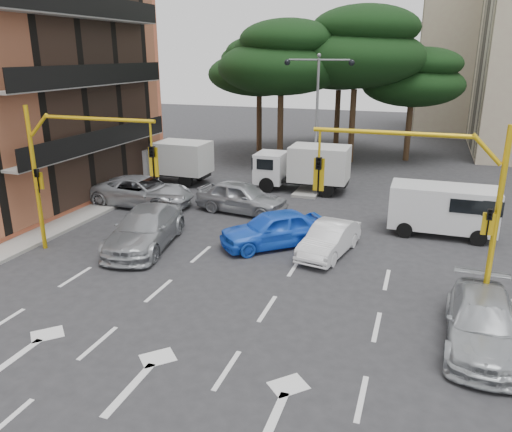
# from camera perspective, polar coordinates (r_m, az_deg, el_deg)

# --- Properties ---
(ground) EXTENTS (120.00, 120.00, 0.00)m
(ground) POSITION_cam_1_polar(r_m,az_deg,el_deg) (17.17, -5.16, -9.46)
(ground) COLOR #28282B
(ground) RESTS_ON ground
(median_strip) EXTENTS (1.40, 6.00, 0.15)m
(median_strip) POSITION_cam_1_polar(r_m,az_deg,el_deg) (31.50, 6.67, 3.58)
(median_strip) COLOR gray
(median_strip) RESTS_ON ground
(apartment_beige_far) EXTENTS (16.20, 12.15, 16.70)m
(apartment_beige_far) POSITION_cam_1_polar(r_m,az_deg,el_deg) (58.22, 26.61, 16.76)
(apartment_beige_far) COLOR tan
(apartment_beige_far) RESTS_ON ground
(pine_left_near) EXTENTS (9.15, 9.15, 10.23)m
(pine_left_near) POSITION_cam_1_polar(r_m,az_deg,el_deg) (37.24, 2.98, 17.63)
(pine_left_near) COLOR #382616
(pine_left_near) RESTS_ON ground
(pine_center) EXTENTS (9.98, 9.98, 11.16)m
(pine_center) POSITION_cam_1_polar(r_m,az_deg,el_deg) (38.16, 11.51, 18.36)
(pine_center) COLOR #382616
(pine_center) RESTS_ON ground
(pine_left_far) EXTENTS (8.32, 8.32, 9.30)m
(pine_left_far) POSITION_cam_1_polar(r_m,az_deg,el_deg) (41.96, 0.43, 16.76)
(pine_left_far) COLOR #382616
(pine_left_far) RESTS_ON ground
(pine_right) EXTENTS (7.49, 7.49, 8.37)m
(pine_right) POSITION_cam_1_polar(r_m,az_deg,el_deg) (39.85, 17.62, 14.88)
(pine_right) COLOR #382616
(pine_right) RESTS_ON ground
(pine_back) EXTENTS (9.15, 9.15, 10.23)m
(pine_back) POSITION_cam_1_polar(r_m,az_deg,el_deg) (43.41, 9.66, 17.48)
(pine_back) COLOR #382616
(pine_back) RESTS_ON ground
(signal_mast_right) EXTENTS (5.79, 0.37, 6.00)m
(signal_mast_right) POSITION_cam_1_polar(r_m,az_deg,el_deg) (16.35, 19.91, 2.70)
(signal_mast_right) COLOR gold
(signal_mast_right) RESTS_ON ground
(signal_mast_left) EXTENTS (5.79, 0.37, 6.00)m
(signal_mast_left) POSITION_cam_1_polar(r_m,az_deg,el_deg) (20.97, -20.54, 5.86)
(signal_mast_left) COLOR gold
(signal_mast_left) RESTS_ON ground
(street_lamp_center) EXTENTS (4.16, 0.36, 7.77)m
(street_lamp_center) POSITION_cam_1_polar(r_m,az_deg,el_deg) (30.61, 7.04, 13.32)
(street_lamp_center) COLOR slate
(street_lamp_center) RESTS_ON median_strip
(car_white_hatch) EXTENTS (2.11, 4.18, 1.31)m
(car_white_hatch) POSITION_cam_1_polar(r_m,az_deg,el_deg) (20.69, 8.37, -2.65)
(car_white_hatch) COLOR silver
(car_white_hatch) RESTS_ON ground
(car_blue_compact) EXTENTS (4.72, 4.40, 1.57)m
(car_blue_compact) POSITION_cam_1_polar(r_m,az_deg,el_deg) (21.30, 2.02, -1.47)
(car_blue_compact) COLOR blue
(car_blue_compact) RESTS_ON ground
(car_silver_wagon) EXTENTS (3.18, 5.87, 1.62)m
(car_silver_wagon) POSITION_cam_1_polar(r_m,az_deg,el_deg) (21.80, -12.54, -1.39)
(car_silver_wagon) COLOR #999CA0
(car_silver_wagon) RESTS_ON ground
(car_silver_cross_a) EXTENTS (5.65, 2.62, 1.57)m
(car_silver_cross_a) POSITION_cam_1_polar(r_m,az_deg,el_deg) (27.75, -12.84, 2.76)
(car_silver_cross_a) COLOR #AFB2B7
(car_silver_cross_a) RESTS_ON ground
(car_silver_cross_b) EXTENTS (5.08, 2.64, 1.65)m
(car_silver_cross_b) POSITION_cam_1_polar(r_m,az_deg,el_deg) (25.87, -1.64, 2.19)
(car_silver_cross_b) COLOR #9FA1A6
(car_silver_cross_b) RESTS_ON ground
(car_silver_parked) EXTENTS (2.14, 4.87, 1.39)m
(car_silver_parked) POSITION_cam_1_polar(r_m,az_deg,el_deg) (15.71, 24.44, -11.07)
(car_silver_parked) COLOR #A7ABAF
(car_silver_parked) RESTS_ON ground
(van_white) EXTENTS (4.63, 2.10, 2.31)m
(van_white) POSITION_cam_1_polar(r_m,az_deg,el_deg) (24.11, 20.53, 0.64)
(van_white) COLOR silver
(van_white) RESTS_ON ground
(box_truck_a) EXTENTS (5.46, 2.40, 2.66)m
(box_truck_a) POSITION_cam_1_polar(r_m,az_deg,el_deg) (32.46, -9.83, 6.15)
(box_truck_a) COLOR white
(box_truck_a) RESTS_ON ground
(box_truck_b) EXTENTS (5.65, 2.42, 2.77)m
(box_truck_b) POSITION_cam_1_polar(r_m,az_deg,el_deg) (30.01, 5.34, 5.47)
(box_truck_b) COLOR white
(box_truck_b) RESTS_ON ground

